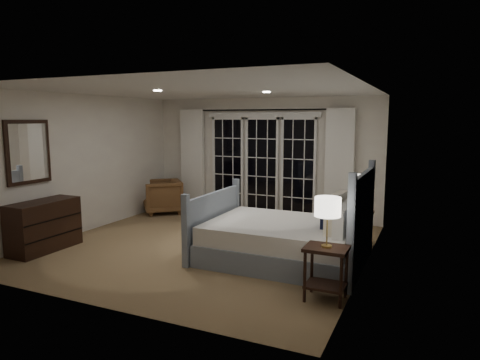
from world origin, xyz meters
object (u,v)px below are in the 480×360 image
at_px(nightstand_right, 358,224).
at_px(bed, 286,238).
at_px(lamp_left, 328,207).
at_px(armchair, 162,196).
at_px(lamp_right, 360,182).
at_px(dresser, 44,226).
at_px(nightstand_left, 326,265).

bearing_deg(nightstand_right, bed, -126.05).
relative_size(lamp_left, armchair, 0.70).
distance_m(lamp_right, dresser, 5.05).
distance_m(bed, dresser, 3.80).
bearing_deg(lamp_left, dresser, 179.38).
bearing_deg(bed, nightstand_right, 53.95).
relative_size(bed, dresser, 2.07).
distance_m(bed, lamp_left, 1.59).
bearing_deg(lamp_right, bed, -126.05).
bearing_deg(lamp_right, dresser, -153.56).
bearing_deg(nightstand_right, lamp_left, -89.97).
xyz_separation_m(bed, dresser, (-3.64, -1.07, 0.06)).
height_order(bed, nightstand_left, bed).
bearing_deg(nightstand_right, armchair, 169.32).
bearing_deg(nightstand_left, lamp_right, 90.03).
bearing_deg(dresser, lamp_right, 26.44).
distance_m(nightstand_left, lamp_right, 2.37).
relative_size(armchair, dresser, 0.73).
bearing_deg(nightstand_left, dresser, 179.38).
relative_size(nightstand_right, lamp_left, 1.03).
bearing_deg(bed, nightstand_left, -53.00).
relative_size(nightstand_left, lamp_right, 1.06).
xyz_separation_m(lamp_left, dresser, (-4.49, 0.05, -0.69)).
relative_size(nightstand_left, lamp_left, 1.10).
bearing_deg(armchair, nightstand_right, 37.99).
xyz_separation_m(lamp_right, armchair, (-4.36, 0.82, -0.69)).
height_order(lamp_left, dresser, lamp_left).
xyz_separation_m(nightstand_left, armchair, (-4.36, 3.10, -0.04)).
bearing_deg(nightstand_left, bed, 127.00).
xyz_separation_m(nightstand_right, lamp_right, (0.00, 0.00, 0.68)).
xyz_separation_m(nightstand_right, armchair, (-4.36, 0.82, -0.01)).
bearing_deg(lamp_right, lamp_left, -89.97).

